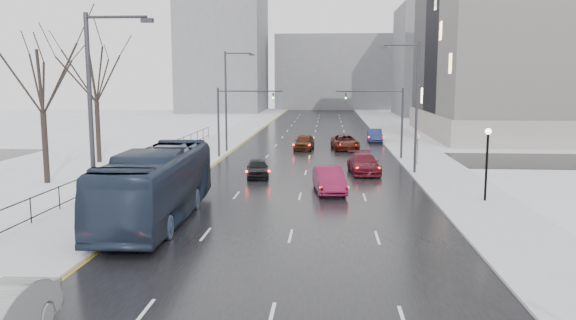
% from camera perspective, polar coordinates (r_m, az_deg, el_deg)
% --- Properties ---
extents(road, '(16.00, 150.00, 0.04)m').
position_cam_1_polar(road, '(63.65, 2.51, 1.64)').
color(road, black).
rests_on(road, ground).
extents(cross_road, '(130.00, 10.00, 0.04)m').
position_cam_1_polar(cross_road, '(51.75, 2.15, 0.14)').
color(cross_road, black).
rests_on(cross_road, ground).
extents(sidewalk_left, '(5.00, 150.00, 0.16)m').
position_cam_1_polar(sidewalk_left, '(64.77, -6.82, 1.76)').
color(sidewalk_left, silver).
rests_on(sidewalk_left, ground).
extents(sidewalk_right, '(5.00, 150.00, 0.16)m').
position_cam_1_polar(sidewalk_right, '(64.23, 11.91, 1.59)').
color(sidewalk_right, silver).
rests_on(sidewalk_right, ground).
extents(park_strip, '(14.00, 150.00, 0.12)m').
position_cam_1_polar(park_strip, '(67.21, -14.81, 1.76)').
color(park_strip, white).
rests_on(park_strip, ground).
extents(tree_park_d, '(8.75, 8.75, 12.50)m').
position_cam_1_polar(tree_park_d, '(42.61, -23.23, -2.28)').
color(tree_park_d, black).
rests_on(tree_park_d, ground).
extents(tree_park_e, '(9.45, 9.45, 13.50)m').
position_cam_1_polar(tree_park_e, '(51.73, -18.60, -0.31)').
color(tree_park_e, black).
rests_on(tree_park_e, ground).
extents(iron_fence, '(0.06, 70.00, 1.30)m').
position_cam_1_polar(iron_fence, '(36.85, -19.49, -2.19)').
color(iron_fence, black).
rests_on(iron_fence, sidewalk_left).
extents(streetlight_r_mid, '(2.95, 0.25, 10.00)m').
position_cam_1_polar(streetlight_r_mid, '(43.74, 12.65, 5.85)').
color(streetlight_r_mid, '#2D2D33').
rests_on(streetlight_r_mid, ground).
extents(streetlight_l_near, '(2.95, 0.25, 10.00)m').
position_cam_1_polar(streetlight_l_near, '(25.26, -18.92, 4.06)').
color(streetlight_l_near, '#2D2D33').
rests_on(streetlight_l_near, ground).
extents(streetlight_l_far, '(2.95, 0.25, 10.00)m').
position_cam_1_polar(streetlight_l_far, '(56.11, -6.10, 6.46)').
color(streetlight_l_far, '#2D2D33').
rests_on(streetlight_l_far, ground).
extents(lamppost_r_mid, '(0.36, 0.36, 4.28)m').
position_cam_1_polar(lamppost_r_mid, '(34.77, 19.58, 0.60)').
color(lamppost_r_mid, black).
rests_on(lamppost_r_mid, sidewalk_right).
extents(mast_signal_right, '(6.10, 0.33, 6.50)m').
position_cam_1_polar(mast_signal_right, '(51.62, 10.35, 4.55)').
color(mast_signal_right, '#2D2D33').
rests_on(mast_signal_right, ground).
extents(mast_signal_left, '(6.10, 0.33, 6.50)m').
position_cam_1_polar(mast_signal_left, '(52.09, -5.93, 4.67)').
color(mast_signal_left, '#2D2D33').
rests_on(mast_signal_left, ground).
extents(no_uturn_sign, '(0.60, 0.06, 2.70)m').
position_cam_1_polar(no_uturn_sign, '(48.07, 13.04, 2.06)').
color(no_uturn_sign, '#2D2D33').
rests_on(no_uturn_sign, sidewalk_right).
extents(bldg_far_right, '(24.00, 20.00, 22.00)m').
position_cam_1_polar(bldg_far_right, '(121.18, 16.82, 9.59)').
color(bldg_far_right, slate).
rests_on(bldg_far_right, ground).
extents(bldg_far_left, '(18.00, 22.00, 28.00)m').
position_cam_1_polar(bldg_far_left, '(130.56, -6.55, 11.07)').
color(bldg_far_left, slate).
rests_on(bldg_far_left, ground).
extents(bldg_far_center, '(30.00, 18.00, 18.00)m').
position_cam_1_polar(bldg_far_center, '(143.25, 5.02, 8.83)').
color(bldg_far_center, slate).
rests_on(bldg_far_center, ground).
extents(bus, '(3.49, 13.39, 3.71)m').
position_cam_1_polar(bus, '(29.51, -13.11, -2.48)').
color(bus, '#222E43').
rests_on(bus, road).
extents(sedan_center_near, '(2.12, 4.15, 1.35)m').
position_cam_1_polar(sedan_center_near, '(41.78, -3.12, -0.83)').
color(sedan_center_near, black).
rests_on(sedan_center_near, road).
extents(sedan_right_near, '(2.36, 5.13, 1.63)m').
position_cam_1_polar(sedan_right_near, '(36.17, 4.21, -2.02)').
color(sedan_right_near, maroon).
rests_on(sedan_right_near, road).
extents(sedan_right_cross, '(3.08, 5.69, 1.52)m').
position_cam_1_polar(sedan_right_cross, '(58.55, 5.81, 1.81)').
color(sedan_right_cross, '#44120B').
rests_on(sedan_right_cross, road).
extents(sedan_right_far, '(2.62, 5.46, 1.54)m').
position_cam_1_polar(sedan_right_far, '(43.77, 7.70, -0.36)').
color(sedan_right_far, '#570E1C').
rests_on(sedan_right_far, road).
extents(sedan_center_far, '(2.23, 4.76, 1.58)m').
position_cam_1_polar(sedan_center_far, '(58.17, 1.65, 1.83)').
color(sedan_center_far, '#401B0B').
rests_on(sedan_center_far, road).
extents(sedan_right_distant, '(1.60, 4.52, 1.48)m').
position_cam_1_polar(sedan_right_distant, '(66.34, 8.80, 2.48)').
color(sedan_right_distant, navy).
rests_on(sedan_right_distant, road).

